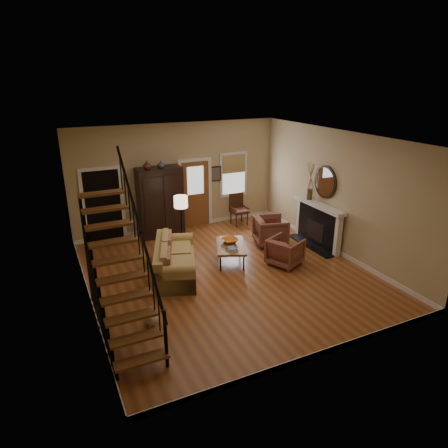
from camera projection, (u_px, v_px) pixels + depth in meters
name	position (u px, v px, depth m)	size (l,w,h in m)	color
room	(185.00, 198.00, 10.66)	(7.00, 7.33, 3.30)	#9C5527
staircase	(118.00, 254.00, 7.08)	(0.94, 2.80, 3.20)	brown
fireplace	(319.00, 221.00, 11.27)	(0.33, 1.95, 2.30)	black
armoire	(160.00, 202.00, 11.88)	(1.30, 0.60, 2.10)	black
vase_a	(147.00, 165.00, 11.24)	(0.24, 0.24, 0.25)	#4C2619
vase_b	(161.00, 164.00, 11.41)	(0.20, 0.20, 0.21)	#334C60
sofa	(175.00, 260.00, 9.66)	(0.93, 2.14, 0.80)	tan
coffee_table	(231.00, 253.00, 10.40)	(0.73, 1.25, 0.48)	brown
bowl	(230.00, 241.00, 10.45)	(0.43, 0.43, 0.10)	orange
books	(232.00, 249.00, 10.00)	(0.23, 0.31, 0.06)	beige
armchair_left	(285.00, 252.00, 10.21)	(0.77, 0.79, 0.72)	maroon
armchair_right	(271.00, 231.00, 11.44)	(0.86, 0.89, 0.81)	maroon
floor_lamp	(182.00, 225.00, 10.77)	(0.37, 0.37, 1.61)	black
side_chair	(239.00, 210.00, 12.92)	(0.54, 0.54, 1.02)	#3E2213
dog	(152.00, 318.00, 7.74)	(0.26, 0.43, 0.32)	beige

